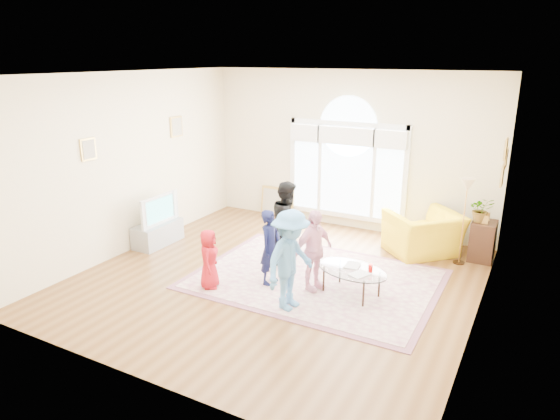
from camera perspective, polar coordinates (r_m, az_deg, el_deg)
The scene contains 18 objects.
ground at distance 8.12m, azimuth -0.38°, elevation -7.88°, with size 6.00×6.00×0.00m, color brown.
room_shell at distance 10.10m, azimuth 7.45°, elevation 6.37°, with size 6.00×6.00×6.00m.
area_rug at distance 8.12m, azimuth 4.04°, elevation -7.85°, with size 3.60×2.60×0.02m, color beige.
rug_border at distance 8.13m, azimuth 4.03°, elevation -7.87°, with size 3.80×2.80×0.01m, color #824E5E.
tv_console at distance 9.78m, azimuth -13.80°, elevation -2.62°, with size 0.45×1.00×0.42m, color gray.
television at distance 9.62m, azimuth -13.97°, elevation 0.11°, with size 0.16×0.97×0.56m.
coffee_table at distance 7.53m, azimuth 8.20°, elevation -6.83°, with size 1.28×0.99×0.54m.
armchair at distance 9.33m, azimuth 16.07°, elevation -2.61°, with size 1.19×1.04×0.77m, color yellow.
side_cabinet at distance 9.42m, azimuth 22.13°, elevation -3.28°, with size 0.40×0.50×0.70m, color black.
floor_lamp at distance 8.85m, azimuth 20.57°, elevation 1.96°, with size 0.30×0.30×1.51m.
plant_pedestal at distance 9.40m, azimuth 21.62°, elevation -3.28°, with size 0.20×0.20×0.70m, color white.
potted_plant at distance 9.22m, azimuth 22.01°, elevation 0.05°, with size 0.40×0.35×0.45m, color #33722D.
leaning_picture at distance 11.20m, azimuth -0.28°, elevation -0.69°, with size 0.80×0.05×0.62m, color tan.
child_red at distance 7.71m, azimuth -8.11°, elevation -5.54°, with size 0.46×0.30×0.93m, color #B2151E.
child_navy at distance 7.73m, azimuth -1.11°, elevation -4.26°, with size 0.43×0.29×1.19m, color #0F1334.
child_black at distance 8.51m, azimuth 0.88°, elevation -1.39°, with size 0.69×0.54×1.42m, color black.
child_pink at distance 7.53m, azimuth 3.85°, elevation -4.63°, with size 0.74×0.31×1.26m, color #F3A7BE.
child_blue at distance 6.93m, azimuth 1.19°, elevation -5.76°, with size 0.94×0.54×1.45m, color #4D8AC9.
Camera 1 is at (3.55, -6.44, 3.45)m, focal length 32.00 mm.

